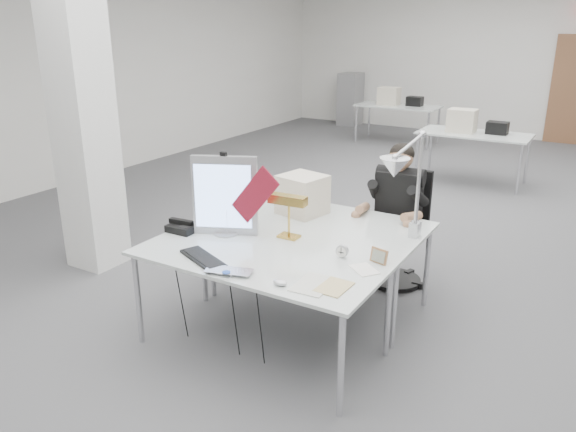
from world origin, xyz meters
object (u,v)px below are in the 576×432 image
object	(u,v)px
laptop	(226,275)
architect_lamp	(407,192)
desk_main	(260,258)
office_chair	(398,227)
desk_phone	(184,228)
seated_person	(399,193)
bankers_lamp	(289,218)
monitor	(225,196)
beige_monitor	(302,195)

from	to	relation	value
laptop	architect_lamp	bearing A→B (deg)	35.52
desk_main	architect_lamp	xyz separation A→B (m)	(0.82, 0.68, 0.44)
office_chair	desk_phone	world-z (taller)	office_chair
seated_person	office_chair	bearing A→B (deg)	85.69
seated_person	desk_phone	world-z (taller)	seated_person
laptop	bankers_lamp	size ratio (longest dim) A/B	1.01
bankers_lamp	monitor	bearing A→B (deg)	-162.68
laptop	beige_monitor	size ratio (longest dim) A/B	0.88
desk_main	laptop	size ratio (longest dim) A/B	5.71
desk_main	desk_phone	bearing A→B (deg)	171.87
desk_main	laptop	world-z (taller)	laptop
beige_monitor	architect_lamp	xyz separation A→B (m)	(1.02, -0.30, 0.25)
desk_main	laptop	distance (m)	0.39
monitor	beige_monitor	world-z (taller)	monitor
desk_main	beige_monitor	xyz separation A→B (m)	(-0.20, 0.98, 0.18)
office_chair	laptop	bearing A→B (deg)	-107.71
seated_person	laptop	world-z (taller)	seated_person
architect_lamp	seated_person	bearing A→B (deg)	131.72
desk_main	office_chair	size ratio (longest dim) A/B	1.61
desk_main	bankers_lamp	distance (m)	0.45
bankers_lamp	desk_phone	xyz separation A→B (m)	(-0.79, -0.31, -0.13)
seated_person	architect_lamp	distance (m)	0.96
desk_main	bankers_lamp	xyz separation A→B (m)	(-0.01, 0.42, 0.17)
beige_monitor	office_chair	bearing A→B (deg)	53.99
desk_phone	architect_lamp	xyz separation A→B (m)	(1.62, 0.57, 0.39)
desk_main	architect_lamp	distance (m)	1.15
desk_phone	monitor	bearing A→B (deg)	19.69
seated_person	monitor	xyz separation A→B (m)	(-0.94, -1.29, 0.17)
seated_person	architect_lamp	xyz separation A→B (m)	(0.35, -0.85, 0.28)
laptop	bankers_lamp	world-z (taller)	bankers_lamp
bankers_lamp	desk_phone	bearing A→B (deg)	-162.92
desk_main	desk_phone	xyz separation A→B (m)	(-0.80, 0.11, 0.04)
bankers_lamp	beige_monitor	distance (m)	0.59
monitor	laptop	size ratio (longest dim) A/B	1.98
monitor	architect_lamp	size ratio (longest dim) A/B	0.74
bankers_lamp	architect_lamp	distance (m)	0.91
monitor	laptop	bearing A→B (deg)	-77.97
bankers_lamp	office_chair	bearing A→B (deg)	63.72
desk_main	beige_monitor	size ratio (longest dim) A/B	5.05
office_chair	beige_monitor	bearing A→B (deg)	-142.23
desk_phone	seated_person	bearing A→B (deg)	47.09
seated_person	desk_phone	size ratio (longest dim) A/B	4.33
seated_person	laptop	distance (m)	1.98
seated_person	architect_lamp	size ratio (longest dim) A/B	1.15
monitor	bankers_lamp	xyz separation A→B (m)	(0.46, 0.18, -0.15)
monitor	bankers_lamp	bearing A→B (deg)	-3.19
laptop	seated_person	bearing A→B (deg)	59.35
office_chair	laptop	size ratio (longest dim) A/B	3.54
desk_main	seated_person	bearing A→B (deg)	73.00
desk_main	architect_lamp	world-z (taller)	architect_lamp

